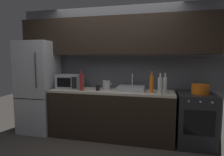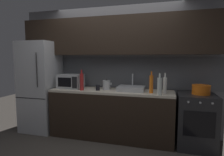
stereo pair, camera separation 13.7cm
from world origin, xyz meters
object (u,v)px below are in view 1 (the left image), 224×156
(wine_bottle_clear, at_px, (160,86))
(wine_bottle_white, at_px, (165,85))
(microwave, at_px, (70,81))
(kettle, at_px, (106,85))
(refrigerator, at_px, (39,87))
(wine_bottle_red, at_px, (82,82))
(wine_bottle_orange, at_px, (152,84))
(cooking_pot, at_px, (200,89))
(mug_dark, at_px, (98,88))
(oven_range, at_px, (195,120))

(wine_bottle_clear, bearing_deg, wine_bottle_white, 61.05)
(microwave, height_order, kettle, microwave)
(microwave, bearing_deg, wine_bottle_white, -2.65)
(refrigerator, height_order, wine_bottle_red, refrigerator)
(wine_bottle_orange, distance_m, cooking_pot, 0.80)
(microwave, relative_size, mug_dark, 4.52)
(wine_bottle_clear, relative_size, mug_dark, 3.40)
(microwave, bearing_deg, kettle, 1.52)
(oven_range, relative_size, mug_dark, 8.85)
(kettle, bearing_deg, wine_bottle_white, -5.52)
(wine_bottle_clear, relative_size, cooking_pot, 1.22)
(wine_bottle_clear, xyz_separation_m, cooking_pot, (0.65, 0.21, -0.07))
(refrigerator, height_order, wine_bottle_orange, refrigerator)
(kettle, relative_size, wine_bottle_white, 0.58)
(wine_bottle_white, bearing_deg, cooking_pot, 6.45)
(kettle, relative_size, cooking_pot, 0.69)
(refrigerator, height_order, mug_dark, refrigerator)
(cooking_pot, bearing_deg, mug_dark, -176.65)
(oven_range, distance_m, cooking_pot, 0.53)
(kettle, distance_m, wine_bottle_orange, 0.85)
(refrigerator, xyz_separation_m, oven_range, (2.98, -0.00, -0.46))
(oven_range, distance_m, kettle, 1.66)
(oven_range, relative_size, wine_bottle_red, 2.39)
(wine_bottle_orange, relative_size, mug_dark, 3.61)
(oven_range, xyz_separation_m, wine_bottle_clear, (-0.60, -0.21, 0.59))
(wine_bottle_red, bearing_deg, kettle, 26.11)
(kettle, distance_m, wine_bottle_red, 0.47)
(microwave, relative_size, wine_bottle_orange, 1.25)
(oven_range, bearing_deg, cooking_pot, 1.38)
(microwave, bearing_deg, mug_dark, -11.22)
(mug_dark, height_order, cooking_pot, cooking_pot)
(refrigerator, xyz_separation_m, wine_bottle_orange, (2.24, -0.10, 0.15))
(refrigerator, distance_m, kettle, 1.41)
(oven_range, bearing_deg, wine_bottle_red, -175.29)
(wine_bottle_orange, bearing_deg, wine_bottle_white, 8.23)
(refrigerator, xyz_separation_m, cooking_pot, (3.04, 0.00, 0.07))
(wine_bottle_orange, xyz_separation_m, wine_bottle_red, (-1.25, -0.07, 0.00))
(kettle, relative_size, wine_bottle_orange, 0.54)
(refrigerator, distance_m, cooking_pot, 3.04)
(kettle, relative_size, wine_bottle_red, 0.52)
(wine_bottle_orange, height_order, cooking_pot, wine_bottle_orange)
(oven_range, bearing_deg, wine_bottle_orange, -172.62)
(wine_bottle_white, bearing_deg, wine_bottle_clear, -118.95)
(wine_bottle_white, height_order, mug_dark, wine_bottle_white)
(refrigerator, distance_m, wine_bottle_orange, 2.25)
(kettle, xyz_separation_m, cooking_pot, (1.62, -0.04, -0.01))
(refrigerator, relative_size, wine_bottle_clear, 5.24)
(wine_bottle_clear, bearing_deg, refrigerator, 174.87)
(microwave, relative_size, wine_bottle_clear, 1.33)
(microwave, height_order, cooking_pot, microwave)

